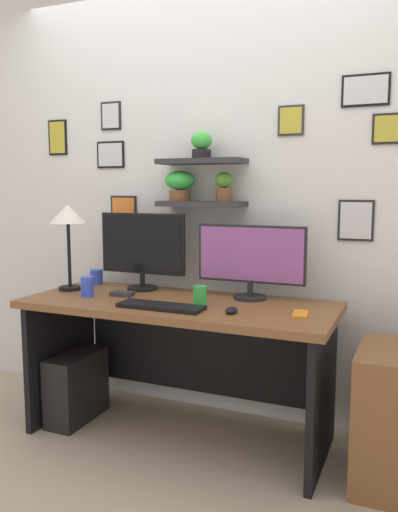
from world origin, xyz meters
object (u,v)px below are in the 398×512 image
Objects in this scene: water_cup at (87,287)px; computer_tower_left at (77,387)px; monitor_right at (251,258)px; cell_phone at (300,314)px; coffee_mug at (96,277)px; monitor_left at (143,248)px; keyboard at (161,306)px; desk_lamp at (68,220)px; pen_cup at (200,296)px; desk at (182,337)px; scissors_tray at (122,294)px; computer_mouse at (231,310)px.

computer_tower_left is at bearing 163.69° from water_cup.
monitor_right is 4.27× the size of cell_phone.
monitor_right reaches higher than coffee_mug.
keyboard is at bearing -50.86° from monitor_left.
computer_tower_left is at bearing -43.49° from desk_lamp.
monitor_right reaches higher than pen_cup.
desk is 16.55× the size of pen_cup.
cell_phone is 1.41m from computer_tower_left.
desk is at bearing 14.78° from water_cup.
pen_cup is (0.15, 0.14, 0.04)m from keyboard.
scissors_tray is (-0.33, 0.18, 0.00)m from keyboard.
desk_lamp reaches higher than monitor_right.
coffee_mug is (-1.01, 0.04, -0.17)m from monitor_right.
computer_mouse is 0.87m from water_cup.
scissors_tray is 0.64m from computer_tower_left.
desk_lamp is at bearing 163.30° from keyboard.
keyboard is at bearing -130.74° from monitor_right.
coffee_mug is 0.37m from water_cup.
computer_mouse reaches higher than computer_tower_left.
computer_mouse is 0.64× the size of cell_phone.
monitor_left reaches higher than monitor_right.
scissors_tray is at bearing 26.51° from water_cup.
water_cup is at bearing -29.64° from desk_lamp.
coffee_mug is 0.90× the size of pen_cup.
desk_lamp is 0.94m from pen_cup.
pen_cup is 0.83× the size of scissors_tray.
monitor_left is (-0.33, 0.16, 0.45)m from desk.
pen_cup is 0.66m from water_cup.
desk_lamp is at bearing 175.04° from pen_cup.
keyboard reaches higher than computer_tower_left.
keyboard is (0.32, -0.40, -0.24)m from monitor_left.
monitor_right is at bearing 53.99° from pen_cup.
monitor_left reaches higher than computer_tower_left.
monitor_right is at bearing 92.95° from computer_mouse.
coffee_mug is at bearing 147.35° from keyboard.
monitor_left is 0.89m from computer_tower_left.
desk is 11.82× the size of cell_phone.
scissors_tray is (-1.00, 0.04, 0.01)m from cell_phone.
scissors_tray is (0.34, -0.25, -0.03)m from coffee_mug.
computer_tower_left is (-0.98, 0.09, -0.57)m from computer_mouse.
coffee_mug is at bearing 160.45° from pen_cup.
computer_tower_left is at bearing -169.90° from scissors_tray.
water_cup is (-1.18, -0.04, 0.05)m from cell_phone.
scissors_tray is (-0.68, -0.21, -0.21)m from monitor_right.
computer_mouse is 1.15m from desk_lamp.
water_cup is (-0.85, -0.30, -0.16)m from monitor_right.
keyboard is 0.36m from computer_mouse.
water_cup reaches higher than computer_tower_left.
monitor_left is at bearing 180.00° from monitor_right.
scissors_tray is (0.37, -0.03, -0.40)m from desk_lamp.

